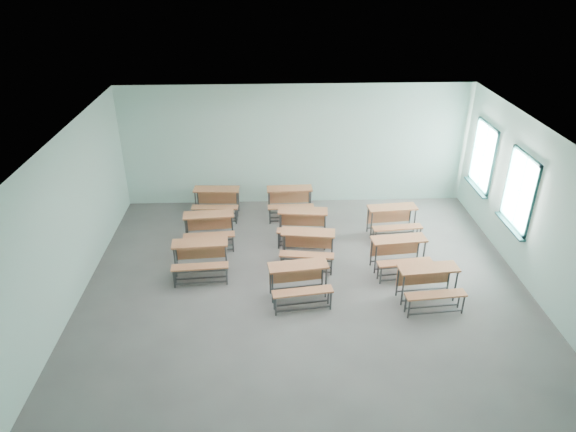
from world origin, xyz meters
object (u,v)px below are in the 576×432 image
Objects in this scene: desk_unit_r1c1 at (308,243)px; desk_unit_r0c1 at (299,278)px; desk_unit_r2c1 at (303,221)px; desk_unit_r3c0 at (216,199)px; desk_unit_r0c2 at (429,281)px; desk_unit_r2c0 at (209,225)px; desk_unit_r1c0 at (200,254)px; desk_unit_r2c2 at (393,218)px; desk_unit_r3c1 at (290,198)px; desk_unit_r1c2 at (400,250)px.

desk_unit_r0c1 is at bearing -93.81° from desk_unit_r1c1.
desk_unit_r2c1 is 1.03× the size of desk_unit_r3c0.
desk_unit_r0c2 is 5.06m from desk_unit_r2c0.
desk_unit_r2c1 is (-2.28, 2.51, 0.00)m from desk_unit_r0c2.
desk_unit_r2c2 is at bearing 14.69° from desk_unit_r1c0.
desk_unit_r0c1 is 1.06× the size of desk_unit_r3c1.
desk_unit_r1c0 is at bearing 147.23° from desk_unit_r0c1.
desk_unit_r2c0 is 0.99× the size of desk_unit_r2c2.
desk_unit_r0c2 and desk_unit_r1c0 have the same top height.
desk_unit_r3c0 is at bearing 83.44° from desk_unit_r2c0.
desk_unit_r0c1 is 1.03× the size of desk_unit_r2c0.
desk_unit_r2c0 is 1.03× the size of desk_unit_r3c1.
desk_unit_r2c0 is 4.33m from desk_unit_r2c2.
desk_unit_r1c0 is (-2.01, 0.94, 0.00)m from desk_unit_r0c1.
desk_unit_r1c1 is 1.03× the size of desk_unit_r2c0.
desk_unit_r1c2 is (4.20, -0.01, 0.00)m from desk_unit_r1c0.
desk_unit_r0c1 is 3.58m from desk_unit_r3c1.
desk_unit_r1c0 is 0.98× the size of desk_unit_r1c2.
desk_unit_r2c2 is at bearing -27.68° from desk_unit_r3c1.
desk_unit_r2c1 is at bearing -80.76° from desk_unit_r3c1.
desk_unit_r1c1 is at bearing -44.28° from desk_unit_r3c0.
desk_unit_r2c1 is (0.22, 2.32, 0.00)m from desk_unit_r0c1.
desk_unit_r2c1 is at bearing -28.88° from desk_unit_r3c0.
desk_unit_r1c2 and desk_unit_r2c1 have the same top height.
desk_unit_r2c2 is at bearing -13.05° from desk_unit_r3c0.
desk_unit_r2c1 is 2.49m from desk_unit_r3c0.
desk_unit_r1c1 is at bearing -26.99° from desk_unit_r2c0.
desk_unit_r1c1 and desk_unit_r1c2 have the same top height.
desk_unit_r0c2 is 1.04× the size of desk_unit_r3c1.
desk_unit_r2c1 is 2.16m from desk_unit_r2c2.
desk_unit_r2c0 is at bearing 165.23° from desk_unit_r1c1.
desk_unit_r0c2 is 4.65m from desk_unit_r1c0.
desk_unit_r2c0 is at bearing 156.66° from desk_unit_r1c2.
desk_unit_r1c2 is 1.03× the size of desk_unit_r3c0.
desk_unit_r3c1 is (1.98, 2.64, 0.00)m from desk_unit_r1c0.
desk_unit_r2c1 and desk_unit_r3c1 have the same top height.
desk_unit_r2c1 is at bearing 76.88° from desk_unit_r0c1.
desk_unit_r0c2 is at bearing -38.21° from desk_unit_r3c0.
desk_unit_r0c2 is 0.98× the size of desk_unit_r1c1.
desk_unit_r1c0 and desk_unit_r3c0 have the same top height.
desk_unit_r0c1 and desk_unit_r1c1 have the same top height.
desk_unit_r3c0 is at bearing 154.19° from desk_unit_r2c1.
desk_unit_r2c0 and desk_unit_r3c0 have the same top height.
desk_unit_r1c2 is at bearing -30.64° from desk_unit_r3c0.
desk_unit_r0c1 is at bearing -91.31° from desk_unit_r3c1.
desk_unit_r1c1 is at bearing 70.69° from desk_unit_r0c1.
desk_unit_r3c1 is at bearing 1.53° from desk_unit_r3c0.
desk_unit_r3c0 is at bearing 83.77° from desk_unit_r1c0.
desk_unit_r0c2 is 0.99× the size of desk_unit_r2c1.
desk_unit_r3c1 is (-0.29, 2.28, 0.00)m from desk_unit_r1c1.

